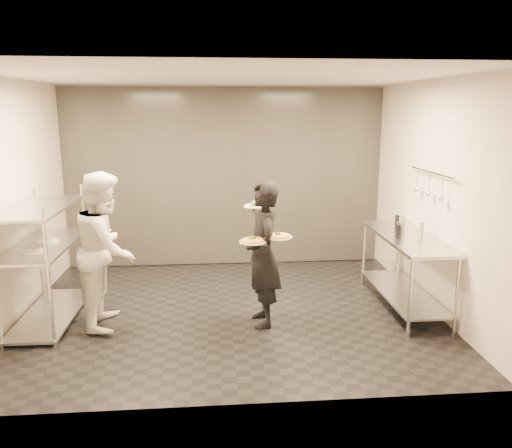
{
  "coord_description": "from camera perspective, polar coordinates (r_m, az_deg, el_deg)",
  "views": [
    {
      "loc": [
        -0.18,
        -5.77,
        2.43
      ],
      "look_at": [
        0.32,
        0.02,
        1.1
      ],
      "focal_mm": 35.0,
      "sensor_mm": 36.0,
      "label": 1
    }
  ],
  "objects": [
    {
      "name": "salad_plate",
      "position": [
        5.87,
        0.05,
        2.23
      ],
      "size": [
        0.3,
        0.3,
        0.07
      ],
      "color": "white",
      "rests_on": "waiter"
    },
    {
      "name": "pass_rack",
      "position": [
        6.32,
        -22.92,
        -3.41
      ],
      "size": [
        0.6,
        1.6,
        1.5
      ],
      "color": "silver",
      "rests_on": "ground"
    },
    {
      "name": "room_shell",
      "position": [
        7.03,
        -3.4,
        4.44
      ],
      "size": [
        5.0,
        4.0,
        2.8
      ],
      "color": "black",
      "rests_on": "ground"
    },
    {
      "name": "prep_counter",
      "position": [
        6.49,
        16.66,
        -3.82
      ],
      "size": [
        0.6,
        1.8,
        0.92
      ],
      "color": "silver",
      "rests_on": "ground"
    },
    {
      "name": "bottle_clear",
      "position": [
        6.35,
        18.36,
        -0.65
      ],
      "size": [
        0.06,
        0.06,
        0.19
      ],
      "primitive_type": "cylinder",
      "color": "gray",
      "rests_on": "prep_counter"
    },
    {
      "name": "chef",
      "position": [
        5.91,
        -16.74,
        -2.81
      ],
      "size": [
        0.69,
        0.88,
        1.77
      ],
      "primitive_type": "imported",
      "rotation": [
        0.0,
        0.0,
        1.59
      ],
      "color": "silver",
      "rests_on": "ground"
    },
    {
      "name": "waiter",
      "position": [
        5.66,
        0.81,
        -3.51
      ],
      "size": [
        0.46,
        0.65,
        1.67
      ],
      "primitive_type": "imported",
      "rotation": [
        0.0,
        0.0,
        -1.46
      ],
      "color": "black",
      "rests_on": "ground"
    },
    {
      "name": "pizza_plate_far",
      "position": [
        5.43,
        2.64,
        -1.4
      ],
      "size": [
        0.29,
        0.29,
        0.05
      ],
      "color": "white",
      "rests_on": "waiter"
    },
    {
      "name": "utensil_rail",
      "position": [
        6.39,
        19.26,
        4.22
      ],
      "size": [
        0.07,
        1.2,
        0.31
      ],
      "color": "silver",
      "rests_on": "room_shell"
    },
    {
      "name": "bottle_dark",
      "position": [
        6.61,
        15.83,
        0.1
      ],
      "size": [
        0.06,
        0.06,
        0.21
      ],
      "primitive_type": "cylinder",
      "color": "black",
      "rests_on": "prep_counter"
    },
    {
      "name": "pizza_plate_near",
      "position": [
        5.36,
        -0.35,
        -1.92
      ],
      "size": [
        0.3,
        0.3,
        0.05
      ],
      "color": "white",
      "rests_on": "waiter"
    },
    {
      "name": "bottle_green",
      "position": [
        6.37,
        16.33,
        -0.13
      ],
      "size": [
        0.07,
        0.07,
        0.27
      ],
      "primitive_type": "cylinder",
      "color": "gray",
      "rests_on": "prep_counter"
    },
    {
      "name": "pos_monitor",
      "position": [
        6.34,
        15.92,
        -0.63
      ],
      "size": [
        0.12,
        0.23,
        0.17
      ],
      "primitive_type": "cube",
      "rotation": [
        0.0,
        0.0,
        -0.33
      ],
      "color": "black",
      "rests_on": "prep_counter"
    }
  ]
}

